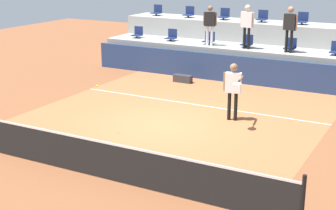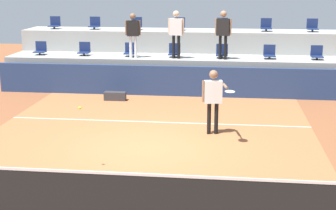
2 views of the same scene
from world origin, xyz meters
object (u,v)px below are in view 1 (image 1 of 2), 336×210
at_px(stadium_chair_upper_far_left, 157,11).
at_px(spectator_in_grey, 290,25).
at_px(spectator_leaning_on_rail, 210,22).
at_px(tennis_ball, 97,86).
at_px(spectator_in_white, 247,22).
at_px(tennis_player, 233,86).
at_px(stadium_chair_upper_mid_right, 302,19).
at_px(stadium_chair_lower_mid_left, 209,39).
at_px(equipment_bag, 183,79).
at_px(stadium_chair_upper_left, 189,13).
at_px(stadium_chair_lower_far_left, 138,33).
at_px(stadium_chair_lower_center, 247,42).
at_px(stadium_chair_upper_mid_left, 224,15).
at_px(stadium_chair_upper_center, 262,17).
at_px(stadium_chair_lower_right, 336,49).
at_px(stadium_chair_lower_mid_right, 290,46).
at_px(stadium_chair_lower_left, 172,36).

bearing_deg(stadium_chair_upper_far_left, spectator_in_grey, -16.94).
bearing_deg(spectator_leaning_on_rail, tennis_ball, -87.34).
bearing_deg(spectator_in_white, tennis_player, -73.70).
bearing_deg(stadium_chair_upper_mid_right, stadium_chair_lower_mid_left, -152.81).
height_order(stadium_chair_upper_mid_right, equipment_bag, stadium_chair_upper_mid_right).
bearing_deg(stadium_chair_upper_left, stadium_chair_lower_far_left, -134.31).
height_order(stadium_chair_lower_far_left, equipment_bag, stadium_chair_lower_far_left).
bearing_deg(stadium_chair_upper_mid_right, stadium_chair_lower_center, -134.68).
relative_size(stadium_chair_lower_far_left, stadium_chair_upper_mid_right, 1.00).
xyz_separation_m(stadium_chair_upper_mid_left, tennis_ball, (0.66, -10.68, -0.88)).
bearing_deg(stadium_chair_upper_mid_right, stadium_chair_upper_center, 180.00).
xyz_separation_m(stadium_chair_lower_far_left, stadium_chair_lower_right, (8.94, 0.00, 0.00)).
bearing_deg(stadium_chair_upper_left, stadium_chair_lower_center, -26.65).
relative_size(stadium_chair_upper_center, equipment_bag, 0.68).
relative_size(stadium_chair_lower_mid_left, stadium_chair_upper_mid_left, 1.00).
xyz_separation_m(stadium_chair_lower_center, equipment_bag, (-1.87, -2.19, -1.31)).
xyz_separation_m(spectator_leaning_on_rail, spectator_in_white, (1.63, 0.00, 0.08)).
xyz_separation_m(stadium_chair_lower_mid_right, stadium_chair_upper_mid_right, (-0.04, 1.80, 0.85)).
xyz_separation_m(stadium_chair_lower_mid_right, tennis_ball, (-2.95, -8.88, -0.03)).
bearing_deg(tennis_player, stadium_chair_lower_far_left, 140.35).
bearing_deg(spectator_leaning_on_rail, stadium_chair_upper_center, 54.68).
bearing_deg(stadium_chair_lower_mid_right, spectator_leaning_on_rail, -173.46).
distance_m(stadium_chair_lower_right, stadium_chair_upper_center, 4.10).
relative_size(stadium_chair_lower_left, stadium_chair_upper_left, 1.00).
height_order(stadium_chair_lower_right, tennis_ball, stadium_chair_lower_right).
distance_m(stadium_chair_lower_mid_left, stadium_chair_upper_mid_right, 4.03).
bearing_deg(equipment_bag, stadium_chair_lower_center, 49.38).
bearing_deg(spectator_leaning_on_rail, stadium_chair_lower_center, 14.05).
height_order(spectator_in_grey, tennis_ball, spectator_in_grey).
relative_size(stadium_chair_lower_center, stadium_chair_lower_mid_right, 1.00).
bearing_deg(stadium_chair_lower_far_left, spectator_in_grey, -3.06).
bearing_deg(stadium_chair_lower_left, stadium_chair_upper_far_left, 134.54).
distance_m(stadium_chair_lower_mid_left, stadium_chair_lower_center, 1.72).
relative_size(stadium_chair_upper_far_left, stadium_chair_upper_mid_right, 1.00).
xyz_separation_m(stadium_chair_upper_mid_right, tennis_player, (-0.09, -7.63, -1.21)).
distance_m(stadium_chair_lower_mid_right, equipment_bag, 4.49).
bearing_deg(tennis_player, stadium_chair_upper_far_left, 132.61).
relative_size(stadium_chair_lower_mid_right, stadium_chair_upper_mid_right, 1.00).
xyz_separation_m(stadium_chair_lower_mid_left, spectator_leaning_on_rail, (0.19, -0.38, 0.79)).
bearing_deg(stadium_chair_lower_center, stadium_chair_upper_far_left, 161.34).
xyz_separation_m(stadium_chair_lower_far_left, stadium_chair_lower_mid_right, (7.16, 0.00, 0.00)).
xyz_separation_m(stadium_chair_lower_left, stadium_chair_lower_center, (3.56, 0.00, 0.00)).
xyz_separation_m(stadium_chair_lower_far_left, stadium_chair_lower_left, (1.79, 0.00, 0.00)).
relative_size(stadium_chair_upper_mid_left, equipment_bag, 0.68).
distance_m(stadium_chair_lower_left, stadium_chair_upper_far_left, 2.66).
distance_m(stadium_chair_lower_left, spectator_in_white, 3.78).
bearing_deg(stadium_chair_upper_mid_right, stadium_chair_lower_right, -44.80).
bearing_deg(stadium_chair_upper_left, spectator_in_white, -30.64).
distance_m(stadium_chair_upper_center, equipment_bag, 4.91).
relative_size(spectator_in_white, tennis_ball, 26.19).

